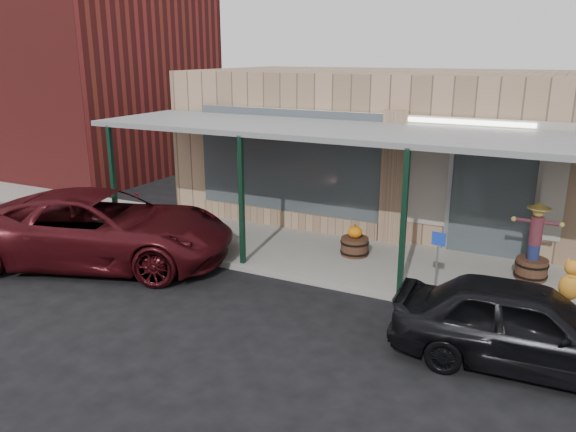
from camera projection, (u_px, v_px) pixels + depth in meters
The scene contains 10 objects.
ground at pixel (267, 326), 10.04m from camera, with size 120.00×120.00×0.00m, color black.
sidewalk at pixel (341, 258), 13.10m from camera, with size 40.00×3.20×0.15m, color gray.
storefront at pixel (401, 145), 16.44m from camera, with size 12.00×6.25×4.20m.
awning at pixel (344, 133), 12.24m from camera, with size 12.00×3.00×3.04m.
block_buildings_near at pixel (483, 87), 15.98m from camera, with size 61.00×8.00×8.00m.
barrel_scarecrow at pixel (533, 253), 11.60m from camera, with size 1.01×0.68×1.67m.
barrel_pumpkin at pixel (355, 244), 13.04m from camera, with size 0.83×0.83×0.75m.
handicap_sign at pixel (437, 255), 10.77m from camera, with size 0.26×0.05×1.27m.
parked_sedan at pixel (526, 325), 8.57m from camera, with size 4.10×1.95×1.57m.
car_maroon at pixel (101, 228), 12.83m from camera, with size 2.77×6.01×1.67m, color #440D13.
Camera 1 is at (4.46, -7.93, 4.70)m, focal length 35.00 mm.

